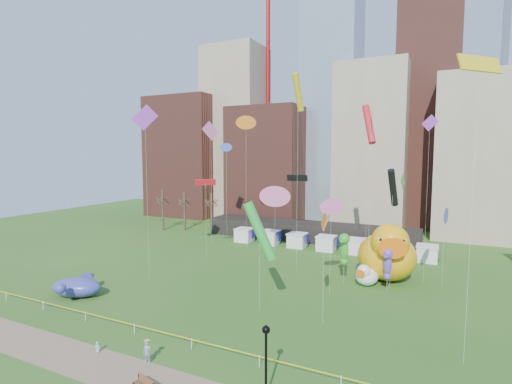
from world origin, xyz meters
The scene contains 35 objects.
ground centered at (0.00, 0.00, 0.00)m, with size 160.00×160.00×0.00m, color #295A1C.
footpath centered at (0.00, -5.00, 0.01)m, with size 70.00×4.00×0.02m, color #847152.
skyline centered at (2.25, 61.06, 21.44)m, with size 101.00×23.00×68.00m.
crane_left centered at (-21.11, 64.00, 46.90)m, with size 23.00×1.00×76.00m.
pavilion centered at (-4.00, 42.00, 1.60)m, with size 38.00×6.00×3.20m, color black.
vendor_tents centered at (1.02, 36.00, 1.11)m, with size 33.24×2.80×2.40m.
bare_trees centered at (-30.17, 40.54, 4.01)m, with size 8.44×6.44×8.50m.
caution_tape centered at (0.00, 0.00, 0.68)m, with size 50.00×0.06×0.90m.
big_duck centered at (11.83, 24.53, 3.42)m, with size 8.82×10.45×7.46m.
small_duck centered at (9.87, 21.50, 1.24)m, with size 3.26×3.81×2.70m.
seahorse_green centered at (7.24, 21.25, 4.48)m, with size 1.38×1.70×6.11m.
seahorse_purple centered at (12.35, 20.43, 3.51)m, with size 1.29×1.59×5.02m.
whale_inflatable centered at (-18.05, 4.13, 1.10)m, with size 6.12×6.89×2.41m.
park_bench centered at (0.46, -5.92, 0.48)m, with size 1.78×0.93×0.87m.
lamppost centered at (7.97, -3.20, 3.04)m, with size 0.52×0.52×4.96m.
woman centered at (-1.72, -3.20, 0.86)m, with size 0.62×0.40×1.69m, color white.
toddler centered at (-6.32, -3.68, 0.46)m, with size 0.30×0.22×0.88m, color white.
kite_0 centered at (8.28, 29.78, 19.60)m, with size 2.61×3.19×22.36m.
kite_1 centered at (-4.71, 28.05, 9.35)m, with size 3.13×1.08×10.91m.
kite_2 centered at (-3.29, 33.70, 11.78)m, with size 3.38×0.74×12.34m.
kite_3 centered at (12.89, 29.35, 11.83)m, with size 0.35×2.32×13.22m.
kite_4 centered at (0.45, 23.29, 23.43)m, with size 0.99×2.82×25.81m.
kite_5 centered at (-16.28, 33.65, 16.69)m, with size 1.43×0.52×17.50m.
kite_6 centered at (8.16, 9.03, 9.54)m, with size 1.56×3.44×10.09m.
kite_7 centered at (15.95, 25.65, 18.45)m, with size 1.79×0.86×20.20m.
kite_8 centered at (10.07, 21.13, 18.68)m, with size 0.38×2.61×20.44m.
kite_9 centered at (6.72, 16.76, 9.82)m, with size 1.58×1.29×10.75m.
kite_10 centered at (12.51, 21.70, 11.76)m, with size 1.21×2.69×13.97m.
kite_11 centered at (1.66, 9.20, 8.07)m, with size 3.55×1.39×11.02m.
kite_12 centered at (19.49, 7.02, 21.62)m, with size 2.98×3.15×22.31m.
kite_13 centered at (17.97, 24.67, 8.47)m, with size 0.57×1.93×9.44m.
kite_14 centered at (-10.97, 30.83, 20.56)m, with size 2.03×1.29×21.68m.
kite_15 centered at (-16.25, 13.54, 19.80)m, with size 2.73×1.83×21.76m.
kite_16 centered at (-14.11, 23.75, 11.38)m, with size 2.63×2.34×11.90m.
kite_17 centered at (-17.48, 30.55, 19.16)m, with size 1.43×2.97×21.10m.
Camera 1 is at (17.45, -24.22, 15.46)m, focal length 27.00 mm.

